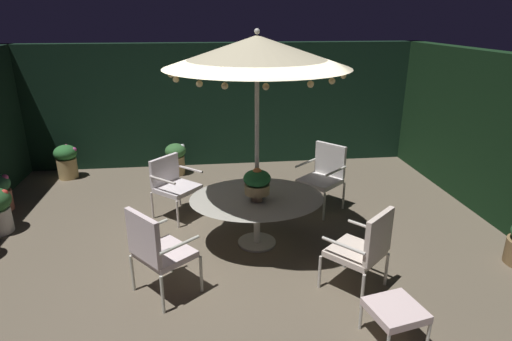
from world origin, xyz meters
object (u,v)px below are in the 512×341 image
at_px(patio_chair_north, 156,248).
at_px(patio_chair_east, 324,173).
at_px(ottoman_footrest, 395,311).
at_px(patio_umbrella, 257,52).
at_px(centerpiece_planter, 257,182).
at_px(potted_plant_left_far, 176,157).
at_px(patio_chair_southeast, 173,182).
at_px(potted_plant_right_far, 66,160).
at_px(patio_chair_northeast, 364,246).
at_px(patio_dining_table, 257,203).

xyz_separation_m(patio_chair_north, patio_chair_east, (2.46, 2.08, -0.00)).
bearing_deg(ottoman_footrest, patio_chair_east, 87.61).
bearing_deg(patio_umbrella, centerpiece_planter, -96.08).
distance_m(patio_chair_north, potted_plant_left_far, 3.96).
bearing_deg(potted_plant_left_far, patio_chair_southeast, -87.98).
distance_m(patio_chair_southeast, potted_plant_right_far, 2.89).
bearing_deg(centerpiece_planter, potted_plant_left_far, 112.14).
height_order(patio_chair_northeast, patio_chair_southeast, patio_chair_northeast).
relative_size(patio_umbrella, centerpiece_planter, 6.27).
bearing_deg(centerpiece_planter, patio_chair_southeast, 134.64).
distance_m(patio_chair_northeast, potted_plant_right_far, 6.08).
xyz_separation_m(patio_chair_north, potted_plant_left_far, (-0.02, 3.95, -0.26)).
bearing_deg(patio_chair_northeast, patio_umbrella, 131.16).
distance_m(centerpiece_planter, patio_chair_north, 1.56).
height_order(patio_chair_northeast, ottoman_footrest, patio_chair_northeast).
xyz_separation_m(patio_umbrella, patio_chair_east, (1.22, 1.05, -1.98)).
distance_m(patio_chair_north, patio_chair_southeast, 2.10).
relative_size(patio_umbrella, patio_chair_southeast, 3.05).
distance_m(patio_chair_east, patio_chair_southeast, 2.41).
distance_m(patio_chair_northeast, ottoman_footrest, 0.84).
relative_size(patio_chair_southeast, ottoman_footrest, 1.62).
relative_size(patio_chair_southeast, potted_plant_right_far, 1.42).
bearing_deg(ottoman_footrest, patio_chair_southeast, 126.52).
distance_m(patio_umbrella, patio_chair_northeast, 2.58).
height_order(patio_chair_northeast, potted_plant_right_far, patio_chair_northeast).
relative_size(patio_chair_northeast, potted_plant_right_far, 1.54).
relative_size(patio_chair_northeast, ottoman_footrest, 1.77).
bearing_deg(patio_dining_table, centerpiece_planter, -96.08).
height_order(centerpiece_planter, potted_plant_right_far, centerpiece_planter).
bearing_deg(potted_plant_left_far, centerpiece_planter, -67.86).
distance_m(ottoman_footrest, potted_plant_right_far, 6.68).
xyz_separation_m(ottoman_footrest, potted_plant_left_far, (-2.35, 4.94, 0.03)).
bearing_deg(patio_chair_east, potted_plant_left_far, 142.85).
relative_size(patio_chair_southeast, potted_plant_left_far, 1.49).
bearing_deg(patio_chair_southeast, patio_umbrella, -41.93).
bearing_deg(patio_chair_southeast, patio_dining_table, -41.93).
xyz_separation_m(centerpiece_planter, ottoman_footrest, (1.11, -1.89, -0.64)).
bearing_deg(ottoman_footrest, potted_plant_right_far, 131.64).
xyz_separation_m(patio_chair_north, ottoman_footrest, (2.33, -0.99, -0.29)).
bearing_deg(potted_plant_right_far, patio_chair_southeast, -41.53).
relative_size(centerpiece_planter, patio_chair_southeast, 0.49).
relative_size(patio_chair_east, potted_plant_left_far, 1.68).
bearing_deg(patio_chair_east, patio_chair_southeast, 179.61).
xyz_separation_m(centerpiece_planter, patio_chair_north, (-1.22, -0.90, -0.35)).
distance_m(patio_chair_north, patio_chair_east, 3.22).
relative_size(patio_umbrella, potted_plant_left_far, 4.54).
distance_m(patio_chair_north, patio_chair_northeast, 2.30).
height_order(patio_chair_northeast, potted_plant_left_far, patio_chair_northeast).
distance_m(patio_dining_table, patio_chair_north, 1.61).
xyz_separation_m(centerpiece_planter, patio_chair_southeast, (-1.17, 1.19, -0.41)).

